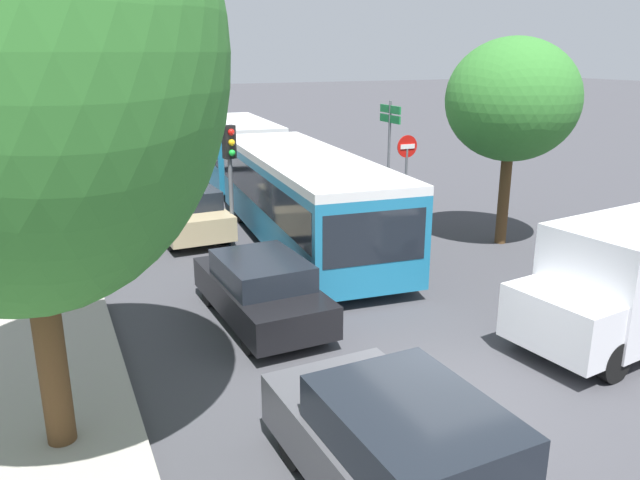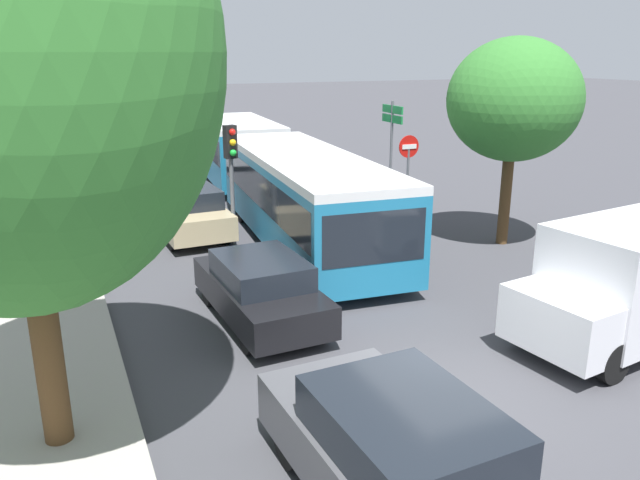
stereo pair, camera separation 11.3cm
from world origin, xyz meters
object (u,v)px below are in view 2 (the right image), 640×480
(city_bus_rear, at_px, (119,131))
(direction_sign_post, at_px, (392,130))
(white_van, at_px, (640,277))
(tree_right_near, at_px, (514,100))
(queued_car_graphite, at_px, (402,460))
(articulated_bus, at_px, (271,170))
(no_entry_sign, at_px, (408,165))
(tree_left_near, at_px, (7,67))
(traffic_light, at_px, (231,158))
(tree_left_mid, at_px, (26,105))
(tree_left_distant, at_px, (39,59))
(queued_car_black, at_px, (260,289))
(tree_left_far, at_px, (27,92))
(queued_car_tan, at_px, (187,211))

(city_bus_rear, relative_size, direction_sign_post, 3.24)
(white_van, distance_m, tree_right_near, 6.87)
(queued_car_graphite, bearing_deg, articulated_bus, -15.58)
(no_entry_sign, relative_size, tree_left_near, 0.33)
(traffic_light, xyz_separation_m, tree_left_mid, (-4.95, 1.32, 1.50))
(no_entry_sign, bearing_deg, queued_car_graphite, -31.52)
(direction_sign_post, xyz_separation_m, tree_left_distant, (-11.48, 16.31, 2.40))
(traffic_light, bearing_deg, white_van, 18.88)
(city_bus_rear, bearing_deg, tree_left_distant, 42.90)
(traffic_light, bearing_deg, queued_car_black, -22.47)
(queued_car_graphite, xyz_separation_m, tree_left_far, (-3.77, 21.48, 3.07))
(articulated_bus, xyz_separation_m, tree_right_near, (4.95, -5.88, 2.53))
(articulated_bus, xyz_separation_m, tree_left_near, (-7.09, -11.23, 3.63))
(white_van, height_order, tree_left_far, tree_left_far)
(white_van, distance_m, traffic_light, 10.44)
(queued_car_graphite, xyz_separation_m, white_van, (6.58, 2.39, 0.46))
(articulated_bus, bearing_deg, queued_car_graphite, -8.46)
(tree_left_far, bearing_deg, tree_left_near, -89.63)
(queued_car_tan, height_order, traffic_light, traffic_light)
(direction_sign_post, relative_size, tree_right_near, 0.63)
(no_entry_sign, height_order, tree_left_near, tree_left_near)
(city_bus_rear, height_order, tree_left_near, tree_left_near)
(no_entry_sign, bearing_deg, traffic_light, -88.68)
(city_bus_rear, distance_m, tree_left_distant, 5.65)
(traffic_light, distance_m, no_entry_sign, 5.78)
(white_van, distance_m, tree_left_near, 10.97)
(tree_left_near, bearing_deg, direction_sign_post, 44.32)
(queued_car_tan, relative_size, tree_left_mid, 0.68)
(tree_right_near, bearing_deg, queued_car_tan, 151.17)
(tree_left_near, bearing_deg, articulated_bus, 57.72)
(queued_car_tan, xyz_separation_m, tree_left_mid, (-3.97, -0.27, 3.25))
(tree_left_mid, bearing_deg, tree_left_far, 90.47)
(tree_left_near, distance_m, tree_left_mid, 9.61)
(tree_left_mid, bearing_deg, direction_sign_post, 10.06)
(articulated_bus, height_order, queued_car_graphite, articulated_bus)
(queued_car_black, distance_m, tree_left_mid, 8.37)
(tree_right_near, bearing_deg, white_van, -106.73)
(white_van, relative_size, tree_left_distant, 0.68)
(queued_car_black, bearing_deg, queued_car_graphite, 175.24)
(articulated_bus, height_order, queued_car_black, articulated_bus)
(tree_left_distant, bearing_deg, traffic_light, -77.37)
(articulated_bus, height_order, tree_left_distant, tree_left_distant)
(articulated_bus, relative_size, queued_car_graphite, 3.94)
(tree_left_mid, bearing_deg, articulated_bus, 13.24)
(traffic_light, height_order, tree_left_far, tree_left_far)
(tree_left_far, bearing_deg, tree_left_distant, 86.41)
(queued_car_tan, bearing_deg, tree_left_distant, 8.69)
(queued_car_tan, height_order, tree_left_mid, tree_left_mid)
(articulated_bus, relative_size, queued_car_black, 4.41)
(queued_car_black, relative_size, tree_left_far, 0.70)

